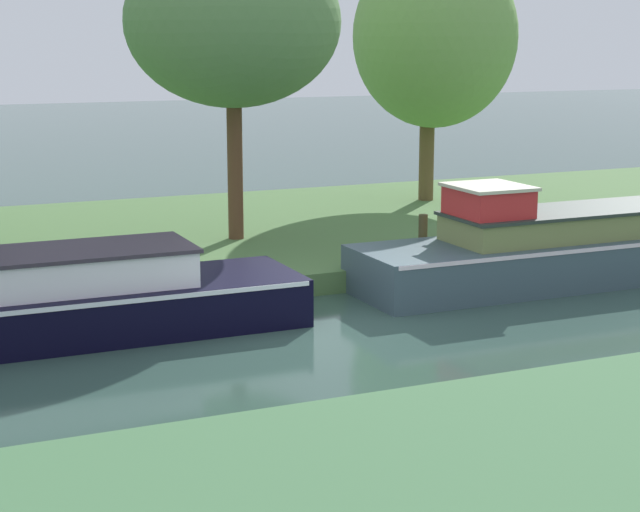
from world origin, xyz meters
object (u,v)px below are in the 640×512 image
at_px(black_barge, 12,301).
at_px(slate_narrowboat, 559,247).
at_px(willow_tree_centre, 233,22).
at_px(mooring_post_near, 423,235).
at_px(willow_tree_right, 434,37).

distance_m(black_barge, slate_narrowboat, 9.85).
distance_m(willow_tree_centre, mooring_post_near, 5.68).
bearing_deg(willow_tree_centre, mooring_post_near, -48.86).
relative_size(willow_tree_right, mooring_post_near, 8.03).
distance_m(slate_narrowboat, willow_tree_right, 8.37).
distance_m(willow_tree_right, mooring_post_near, 7.75).
bearing_deg(willow_tree_centre, willow_tree_right, 24.25).
relative_size(willow_tree_centre, willow_tree_right, 0.96).
bearing_deg(willow_tree_right, slate_narrowboat, -101.21).
bearing_deg(slate_narrowboat, willow_tree_centre, 136.32).
distance_m(slate_narrowboat, mooring_post_near, 2.53).
height_order(black_barge, mooring_post_near, black_barge).
bearing_deg(mooring_post_near, slate_narrowboat, -35.32).
xyz_separation_m(slate_narrowboat, mooring_post_near, (-2.06, 1.46, 0.14)).
bearing_deg(slate_narrowboat, willow_tree_right, 78.79).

